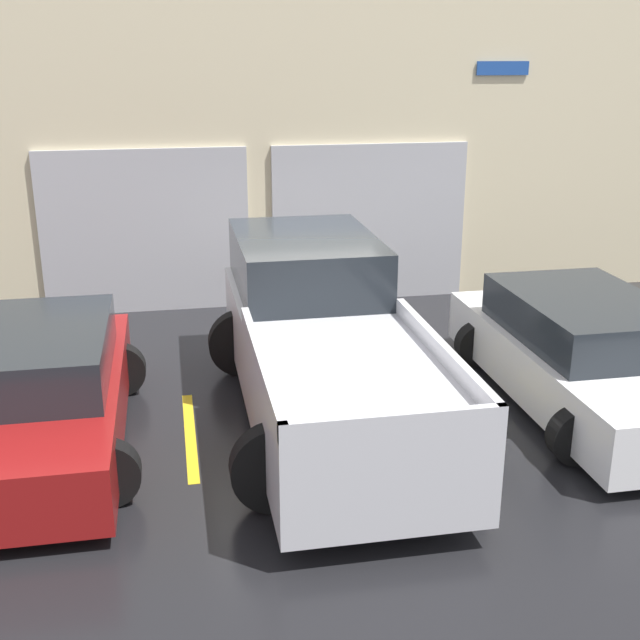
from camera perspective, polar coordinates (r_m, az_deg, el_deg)
ground_plane at (r=10.95m, az=-1.23°, el=-3.38°), size 28.00×28.00×0.00m
shophouse_building at (r=13.50m, az=-3.71°, el=11.62°), size 14.05×0.68×4.99m
pickup_truck at (r=9.30m, az=0.22°, el=-1.59°), size 2.53×5.47×1.89m
sedan_white at (r=10.21m, az=18.29°, el=-2.33°), size 2.23×4.47×1.32m
sedan_side at (r=9.11m, az=-19.46°, el=-4.98°), size 2.20×4.23×1.33m
parking_stripe_left at (r=9.22m, az=-9.22°, el=-8.05°), size 0.12×2.20×0.01m
parking_stripe_centre at (r=9.78m, az=9.78°, el=-6.47°), size 0.12×2.20×0.01m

